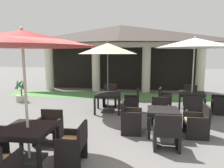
% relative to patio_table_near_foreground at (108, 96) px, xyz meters
% --- Properties ---
extents(ground_plane, '(60.00, 60.00, 0.00)m').
position_rel_patio_table_near_foreground_xyz_m(ground_plane, '(0.01, -3.52, -0.65)').
color(ground_plane, slate).
extents(background_pavilion, '(10.35, 2.46, 3.95)m').
position_rel_patio_table_near_foreground_xyz_m(background_pavilion, '(0.01, 4.64, 2.34)').
color(background_pavilion, beige).
rests_on(background_pavilion, ground).
extents(lawn_strip, '(12.15, 1.65, 0.01)m').
position_rel_patio_table_near_foreground_xyz_m(lawn_strip, '(0.01, 3.10, -0.64)').
color(lawn_strip, '#519347').
rests_on(lawn_strip, ground).
extents(patio_table_near_foreground, '(1.04, 1.04, 0.74)m').
position_rel_patio_table_near_foreground_xyz_m(patio_table_near_foreground, '(0.00, 0.00, 0.00)').
color(patio_table_near_foreground, black).
rests_on(patio_table_near_foreground, ground).
extents(patio_umbrella_near_foreground, '(2.23, 2.23, 2.72)m').
position_rel_patio_table_near_foreground_xyz_m(patio_umbrella_near_foreground, '(-0.00, 0.00, 1.79)').
color(patio_umbrella_near_foreground, '#2D2D2D').
rests_on(patio_umbrella_near_foreground, ground).
extents(patio_chair_near_foreground_north, '(0.61, 0.63, 0.93)m').
position_rel_patio_table_near_foreground_xyz_m(patio_chair_near_foreground_north, '(-0.07, 0.95, -0.23)').
color(patio_chair_near_foreground_north, black).
rests_on(patio_chair_near_foreground_north, ground).
extents(patio_chair_near_foreground_east, '(0.60, 0.62, 0.93)m').
position_rel_patio_table_near_foreground_xyz_m(patio_chair_near_foreground_east, '(0.95, 0.07, -0.23)').
color(patio_chair_near_foreground_east, black).
rests_on(patio_chair_near_foreground_east, ground).
extents(patio_table_mid_left, '(0.84, 0.84, 0.73)m').
position_rel_patio_table_near_foreground_xyz_m(patio_table_mid_left, '(1.91, -2.01, -0.03)').
color(patio_table_mid_left, black).
rests_on(patio_table_mid_left, ground).
extents(patio_chair_mid_left_north, '(0.56, 0.49, 0.85)m').
position_rel_patio_table_near_foreground_xyz_m(patio_chair_mid_left_north, '(1.91, -1.10, -0.25)').
color(patio_chair_mid_left_north, black).
rests_on(patio_chair_mid_left_north, ground).
extents(patio_chair_mid_left_west, '(0.57, 0.59, 0.91)m').
position_rel_patio_table_near_foreground_xyz_m(patio_chair_mid_left_west, '(1.00, -2.01, -0.22)').
color(patio_chair_mid_left_west, black).
rests_on(patio_chair_mid_left_west, ground).
extents(patio_chair_mid_left_south, '(0.61, 0.53, 0.89)m').
position_rel_patio_table_near_foreground_xyz_m(patio_chair_mid_left_south, '(1.91, -2.92, -0.24)').
color(patio_chair_mid_left_south, black).
rests_on(patio_chair_mid_left_south, ground).
extents(patio_chair_mid_left_east, '(0.59, 0.59, 0.87)m').
position_rel_patio_table_near_foreground_xyz_m(patio_chair_mid_left_east, '(2.82, -2.02, -0.25)').
color(patio_chair_mid_left_east, black).
rests_on(patio_chair_mid_left_east, ground).
extents(patio_table_mid_right, '(1.01, 1.01, 0.74)m').
position_rel_patio_table_near_foreground_xyz_m(patio_table_mid_right, '(-1.00, -3.91, -0.00)').
color(patio_table_mid_right, black).
rests_on(patio_table_mid_right, ground).
extents(patio_umbrella_mid_right, '(2.87, 2.87, 2.76)m').
position_rel_patio_table_near_foreground_xyz_m(patio_umbrella_mid_right, '(-1.00, -3.91, 1.87)').
color(patio_umbrella_mid_right, '#2D2D2D').
rests_on(patio_umbrella_mid_right, ground).
extents(patio_chair_mid_right_north, '(0.62, 0.60, 0.79)m').
position_rel_patio_table_near_foreground_xyz_m(patio_chair_mid_right_north, '(-1.03, -2.95, -0.27)').
color(patio_chair_mid_right_north, black).
rests_on(patio_chair_mid_right_north, ground).
extents(patio_chair_mid_right_east, '(0.53, 0.63, 0.86)m').
position_rel_patio_table_near_foreground_xyz_m(patio_chair_mid_right_east, '(-0.04, -3.88, -0.23)').
color(patio_chair_mid_right_east, black).
rests_on(patio_chair_mid_right_east, ground).
extents(patio_table_far_back, '(1.10, 1.10, 0.76)m').
position_rel_patio_table_near_foreground_xyz_m(patio_table_far_back, '(3.24, 0.55, 0.01)').
color(patio_table_far_back, black).
rests_on(patio_table_far_back, ground).
extents(patio_umbrella_far_back, '(2.96, 2.96, 2.92)m').
position_rel_patio_table_near_foreground_xyz_m(patio_umbrella_far_back, '(3.24, 0.55, 2.00)').
color(patio_umbrella_far_back, '#2D2D2D').
rests_on(patio_umbrella_far_back, ground).
extents(patio_chair_far_back_north, '(0.66, 0.60, 0.89)m').
position_rel_patio_table_near_foreground_xyz_m(patio_chair_far_back_north, '(3.42, 1.56, -0.24)').
color(patio_chair_far_back_north, black).
rests_on(patio_chair_far_back_north, ground).
extents(patio_chair_far_back_west, '(0.60, 0.70, 0.88)m').
position_rel_patio_table_near_foreground_xyz_m(patio_chair_far_back_west, '(2.23, 0.73, -0.23)').
color(patio_chair_far_back_west, black).
rests_on(patio_chair_far_back_west, ground).
extents(patio_chair_far_back_south, '(0.68, 0.64, 0.84)m').
position_rel_patio_table_near_foreground_xyz_m(patio_chair_far_back_south, '(3.06, -0.46, -0.23)').
color(patio_chair_far_back_south, black).
rests_on(patio_chair_far_back_south, ground).
extents(patio_chair_far_back_east, '(0.60, 0.64, 0.85)m').
position_rel_patio_table_near_foreground_xyz_m(patio_chair_far_back_east, '(4.25, 0.37, -0.23)').
color(patio_chair_far_back_east, black).
rests_on(patio_chair_far_back_east, ground).
extents(potted_palm_left_edge, '(0.59, 0.60, 1.09)m').
position_rel_patio_table_near_foreground_xyz_m(potted_palm_left_edge, '(-4.39, 1.13, -0.34)').
color(potted_palm_left_edge, '#B2AD9E').
rests_on(potted_palm_left_edge, ground).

